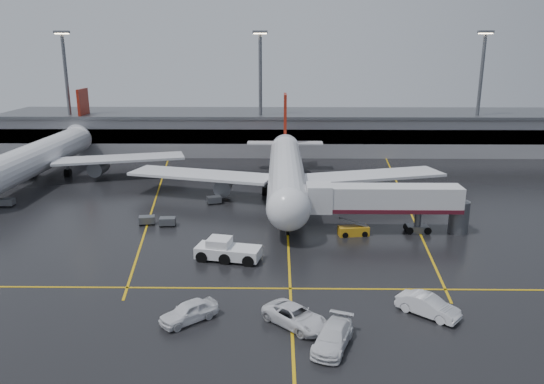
{
  "coord_description": "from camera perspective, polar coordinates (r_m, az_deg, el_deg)",
  "views": [
    {
      "loc": [
        -1.1,
        -67.28,
        21.9
      ],
      "look_at": [
        -2.0,
        -2.0,
        4.0
      ],
      "focal_mm": 34.53,
      "sensor_mm": 36.0,
      "label": 1
    }
  ],
  "objects": [
    {
      "name": "apron_line_right",
      "position": [
        82.56,
        14.14,
        -0.52
      ],
      "size": [
        7.57,
        69.64,
        0.02
      ],
      "primitive_type": "cube",
      "rotation": [
        0.0,
        0.0,
        -0.1
      ],
      "color": "gold",
      "rests_on": "ground"
    },
    {
      "name": "service_van_c",
      "position": [
        47.22,
        16.64,
        -11.79
      ],
      "size": [
        5.26,
        4.92,
        1.76
      ],
      "primitive_type": "imported",
      "rotation": [
        0.0,
        0.0,
        0.86
      ],
      "color": "silver",
      "rests_on": "ground"
    },
    {
      "name": "service_van_d",
      "position": [
        45.0,
        -9.05,
        -12.75
      ],
      "size": [
        5.17,
        4.84,
        1.72
      ],
      "primitive_type": "imported",
      "rotation": [
        0.0,
        0.0,
        -0.86
      ],
      "color": "white",
      "rests_on": "ground"
    },
    {
      "name": "service_van_b",
      "position": [
        41.37,
        6.67,
        -15.42
      ],
      "size": [
        4.13,
        6.1,
        1.64
      ],
      "primitive_type": "imported",
      "rotation": [
        0.0,
        0.0,
        -0.36
      ],
      "color": "white",
      "rests_on": "ground"
    },
    {
      "name": "baggage_cart_a",
      "position": [
        68.23,
        -11.32,
        -3.15
      ],
      "size": [
        2.09,
        1.44,
        1.12
      ],
      "color": "#595B60",
      "rests_on": "ground"
    },
    {
      "name": "apron_line_left",
      "position": [
        82.51,
        -12.48,
        -0.42
      ],
      "size": [
        9.99,
        69.35,
        0.02
      ],
      "primitive_type": "cube",
      "rotation": [
        0.0,
        0.0,
        0.14
      ],
      "color": "gold",
      "rests_on": "ground"
    },
    {
      "name": "jet_bridge",
      "position": [
        65.16,
        12.24,
        -1.03
      ],
      "size": [
        19.9,
        3.4,
        6.05
      ],
      "color": "silver",
      "rests_on": "ground"
    },
    {
      "name": "belt_loader",
      "position": [
        64.45,
        8.86,
        -4.19
      ],
      "size": [
        3.83,
        2.17,
        2.31
      ],
      "color": "#C98D17",
      "rests_on": "ground"
    },
    {
      "name": "apron_line_centre",
      "position": [
        70.76,
        1.64,
        -2.69
      ],
      "size": [
        0.25,
        90.0,
        0.02
      ],
      "primitive_type": "cube",
      "color": "gold",
      "rests_on": "ground"
    },
    {
      "name": "baggage_cart_e",
      "position": [
        84.33,
        -26.95,
        -0.99
      ],
      "size": [
        2.04,
        1.36,
        1.12
      ],
      "color": "#595B60",
      "rests_on": "ground"
    },
    {
      "name": "main_airliner",
      "position": [
        78.99,
        1.57,
        2.38
      ],
      "size": [
        48.8,
        45.6,
        14.1
      ],
      "color": "silver",
      "rests_on": "ground"
    },
    {
      "name": "second_airliner",
      "position": [
        99.51,
        -23.55,
        3.81
      ],
      "size": [
        48.8,
        45.6,
        14.1
      ],
      "color": "silver",
      "rests_on": "ground"
    },
    {
      "name": "terminal",
      "position": [
        116.55,
        1.33,
        6.65
      ],
      "size": [
        122.0,
        19.0,
        8.6
      ],
      "color": "gray",
      "rests_on": "ground"
    },
    {
      "name": "ground",
      "position": [
        70.76,
        1.64,
        -2.7
      ],
      "size": [
        220.0,
        220.0,
        0.0
      ],
      "primitive_type": "plane",
      "color": "black",
      "rests_on": "ground"
    },
    {
      "name": "service_van_a",
      "position": [
        43.9,
        2.59,
        -13.39
      ],
      "size": [
        6.08,
        6.04,
        1.63
      ],
      "primitive_type": "imported",
      "rotation": [
        0.0,
        0.0,
        0.79
      ],
      "color": "white",
      "rests_on": "ground"
    },
    {
      "name": "light_mast_mid",
      "position": [
        109.6,
        -1.28,
        11.44
      ],
      "size": [
        3.0,
        1.2,
        25.45
      ],
      "color": "#595B60",
      "rests_on": "ground"
    },
    {
      "name": "pushback_tractor",
      "position": [
        56.61,
        -4.98,
        -6.42
      ],
      "size": [
        7.31,
        4.22,
        2.46
      ],
      "color": "white",
      "rests_on": "ground"
    },
    {
      "name": "light_mast_right",
      "position": [
        116.99,
        21.75,
        10.63
      ],
      "size": [
        3.0,
        1.2,
        25.45
      ],
      "color": "#595B60",
      "rests_on": "ground"
    },
    {
      "name": "baggage_cart_c",
      "position": [
        76.84,
        -6.32,
        -0.84
      ],
      "size": [
        2.31,
        1.87,
        1.12
      ],
      "color": "#595B60",
      "rests_on": "ground"
    },
    {
      "name": "light_mast_left",
      "position": [
        118.0,
        -21.44,
        10.69
      ],
      "size": [
        3.0,
        1.2,
        25.45
      ],
      "color": "#595B60",
      "rests_on": "ground"
    },
    {
      "name": "apron_line_stop",
      "position": [
        50.3,
        2.0,
        -10.47
      ],
      "size": [
        60.0,
        0.25,
        0.02
      ],
      "primitive_type": "cube",
      "color": "gold",
      "rests_on": "ground"
    },
    {
      "name": "baggage_cart_b",
      "position": [
        69.37,
        -13.48,
        -2.96
      ],
      "size": [
        2.22,
        1.67,
        1.12
      ],
      "color": "#595B60",
      "rests_on": "ground"
    }
  ]
}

